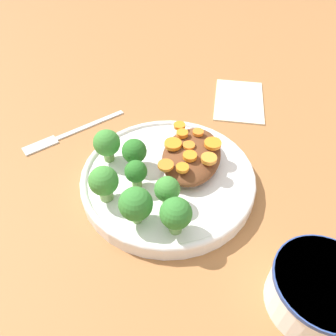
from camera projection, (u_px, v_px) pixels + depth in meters
ground_plane at (168, 184)px, 0.53m from camera, size 4.00×4.00×0.00m
plate at (168, 178)px, 0.52m from camera, size 0.28×0.28×0.03m
dip_bowl at (319, 290)px, 0.37m from camera, size 0.12×0.12×0.06m
stew_mound at (192, 155)px, 0.52m from camera, size 0.14×0.09×0.03m
broccoli_floret_0 at (136, 172)px, 0.48m from camera, size 0.03×0.03×0.05m
broccoli_floret_1 at (176, 214)px, 0.42m from camera, size 0.04×0.04×0.06m
broccoli_floret_2 at (104, 182)px, 0.46m from camera, size 0.04×0.04×0.06m
broccoli_floret_3 at (136, 204)px, 0.43m from camera, size 0.05×0.05×0.06m
broccoli_floret_4 at (134, 152)px, 0.51m from camera, size 0.04×0.04×0.05m
broccoli_floret_5 at (167, 190)px, 0.46m from camera, size 0.04×0.04×0.05m
broccoli_floret_6 at (107, 144)px, 0.52m from camera, size 0.04×0.04×0.06m
carrot_slice_0 at (182, 168)px, 0.48m from camera, size 0.02×0.02×0.01m
carrot_slice_1 at (182, 134)px, 0.53m from camera, size 0.02×0.02×0.01m
carrot_slice_2 at (172, 144)px, 0.51m from camera, size 0.03×0.03×0.01m
carrot_slice_3 at (198, 132)px, 0.54m from camera, size 0.02×0.02×0.01m
carrot_slice_4 at (209, 159)px, 0.49m from camera, size 0.02×0.02×0.01m
carrot_slice_5 at (213, 144)px, 0.52m from camera, size 0.03×0.03×0.01m
carrot_slice_6 at (165, 165)px, 0.48m from camera, size 0.02×0.02×0.00m
carrot_slice_7 at (190, 156)px, 0.49m from camera, size 0.02×0.02×0.01m
carrot_slice_8 at (189, 145)px, 0.51m from camera, size 0.02×0.02×0.00m
carrot_slice_9 at (177, 125)px, 0.55m from camera, size 0.02×0.02×0.01m
fork at (66, 134)px, 0.62m from camera, size 0.17×0.14×0.01m
napkin at (239, 100)px, 0.70m from camera, size 0.16×0.11×0.01m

